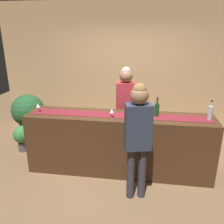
# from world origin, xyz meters

# --- Properties ---
(ground_plane) EXTENTS (10.00, 10.00, 0.00)m
(ground_plane) POSITION_xyz_m (0.00, 0.00, 0.00)
(ground_plane) COLOR brown
(back_wall) EXTENTS (6.00, 0.12, 2.90)m
(back_wall) POSITION_xyz_m (0.00, 1.90, 1.45)
(back_wall) COLOR tan
(back_wall) RESTS_ON ground
(bar_counter) EXTENTS (2.99, 0.60, 0.99)m
(bar_counter) POSITION_xyz_m (0.00, 0.00, 0.50)
(bar_counter) COLOR #472B19
(bar_counter) RESTS_ON ground
(counter_runner_cloth) EXTENTS (2.84, 0.28, 0.01)m
(counter_runner_cloth) POSITION_xyz_m (0.00, 0.00, 1.00)
(counter_runner_cloth) COLOR maroon
(counter_runner_cloth) RESTS_ON bar_counter
(wine_bottle_clear) EXTENTS (0.07, 0.07, 0.30)m
(wine_bottle_clear) POSITION_xyz_m (1.36, 0.01, 1.11)
(wine_bottle_clear) COLOR #B2C6C1
(wine_bottle_clear) RESTS_ON bar_counter
(wine_bottle_green) EXTENTS (0.07, 0.07, 0.30)m
(wine_bottle_green) POSITION_xyz_m (0.58, 0.04, 1.11)
(wine_bottle_green) COLOR #194723
(wine_bottle_green) RESTS_ON bar_counter
(wine_glass_near_customer) EXTENTS (0.07, 0.07, 0.14)m
(wine_glass_near_customer) POSITION_xyz_m (-1.34, -0.02, 1.10)
(wine_glass_near_customer) COLOR silver
(wine_glass_near_customer) RESTS_ON bar_counter
(wine_glass_mid_counter) EXTENTS (0.07, 0.07, 0.14)m
(wine_glass_mid_counter) POSITION_xyz_m (-0.10, -0.12, 1.10)
(wine_glass_mid_counter) COLOR silver
(wine_glass_mid_counter) RESTS_ON bar_counter
(bartender) EXTENTS (0.37, 0.25, 1.68)m
(bartender) POSITION_xyz_m (0.05, 0.58, 1.04)
(bartender) COLOR #26262B
(bartender) RESTS_ON ground
(customer_sipping) EXTENTS (0.38, 0.27, 1.66)m
(customer_sipping) POSITION_xyz_m (0.32, -0.64, 1.02)
(customer_sipping) COLOR #33333D
(customer_sipping) RESTS_ON ground
(potted_plant_tall) EXTENTS (0.69, 0.69, 1.00)m
(potted_plant_tall) POSITION_xyz_m (-2.07, 0.95, 0.58)
(potted_plant_tall) COLOR brown
(potted_plant_tall) RESTS_ON ground
(potted_plant_small) EXTENTS (0.35, 0.35, 0.52)m
(potted_plant_small) POSITION_xyz_m (-1.96, 0.42, 0.30)
(potted_plant_small) COLOR #4C4C51
(potted_plant_small) RESTS_ON ground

